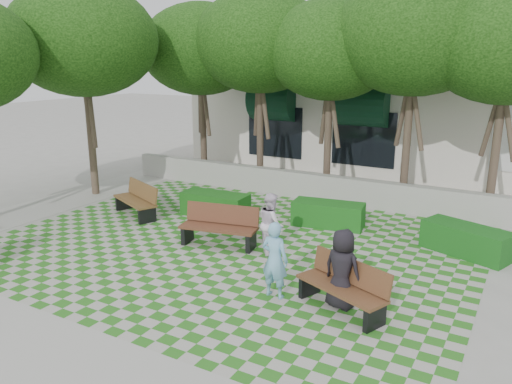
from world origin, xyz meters
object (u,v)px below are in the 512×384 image
Objects in this scene: hedge_midright at (328,214)px; hedge_midleft at (215,205)px; hedge_east at (466,240)px; person_white at (271,223)px; bench_mid at (220,227)px; person_blue at (275,260)px; bench_east at (343,287)px; person_dark at (342,269)px; bench_west at (137,200)px.

hedge_midright is 0.97× the size of hedge_midleft.
person_white reaches higher than hedge_east.
person_white reaches higher than bench_mid.
person_white is at bearing -58.01° from person_blue.
bench_east is 0.98× the size of hedge_midright.
hedge_midleft is at bearing -41.21° from person_blue.
person_dark is at bearing 153.81° from bench_east.
bench_east is 1.24× the size of person_blue.
person_blue reaches higher than hedge_midleft.
hedge_midleft is at bearing 168.26° from bench_east.
person_blue reaches higher than bench_west.
person_dark is at bearing -33.87° from bench_mid.
person_dark is at bearing 5.12° from bench_west.
hedge_east is (5.62, 2.50, -0.14)m from bench_mid.
person_blue is at bearing -124.87° from hedge_east.
person_dark is (5.44, -3.66, 0.43)m from hedge_midleft.
person_white is at bearing -100.15° from hedge_midright.
hedge_east is 4.50m from person_dark.
hedge_east is 4.82m from person_white.
person_white is (-1.19, 2.09, -0.03)m from person_blue.
bench_west is 1.28× the size of person_blue.
bench_east is at bearing -34.20° from hedge_midleft.
bench_east is 8.04m from bench_west.
person_dark is at bearing -33.97° from hedge_midleft.
hedge_midleft is 1.30× the size of person_blue.
bench_west is at bearing -6.21° from person_dark.
person_white is (-4.24, -2.28, 0.40)m from hedge_east.
bench_west is at bearing -21.43° from person_blue.
person_blue is (6.21, -2.73, 0.31)m from bench_west.
bench_mid reaches higher than hedge_midright.
bench_east is 1.29× the size of person_white.
person_dark is at bearing -112.47° from hedge_east.
person_blue is 1.00× the size of person_dark.
person_white is at bearing 16.19° from bench_west.
hedge_east and hedge_midleft have the same top height.
bench_west is 1.33× the size of person_white.
hedge_east is 7.16m from hedge_midleft.
bench_mid is 1.36× the size of person_white.
bench_mid is 4.25m from person_dark.
hedge_midleft is 6.57m from person_dark.
hedge_midleft is (-7.15, -0.47, 0.00)m from hedge_east.
bench_west is 9.40m from hedge_east.
bench_west is at bearing -160.14° from hedge_midright.
person_white is at bearing -24.25° from person_dark.
bench_east is 4.52m from hedge_east.
bench_east is 0.95× the size of bench_mid.
bench_mid reaches higher than hedge_east.
hedge_east is at bearing 33.48° from bench_west.
person_white is at bearing -31.78° from hedge_midleft.
bench_west reaches higher than bench_east.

